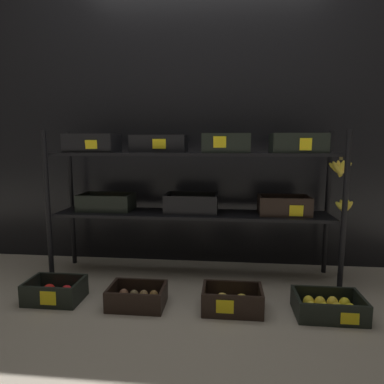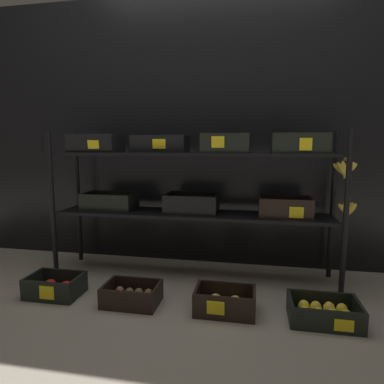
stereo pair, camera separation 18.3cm
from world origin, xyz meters
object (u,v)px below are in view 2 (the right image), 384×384
at_px(display_rack, 191,178).
at_px(crate_ground_lemon, 324,313).
at_px(crate_ground_apple_red, 55,288).
at_px(crate_ground_apple_gold, 225,303).
at_px(crate_ground_kiwi, 132,296).

bearing_deg(display_rack, crate_ground_lemon, -30.78).
bearing_deg(crate_ground_apple_red, crate_ground_apple_gold, -0.70).
bearing_deg(crate_ground_kiwi, crate_ground_lemon, -0.07).
bearing_deg(display_rack, crate_ground_apple_gold, -59.36).
relative_size(display_rack, crate_ground_kiwi, 6.34).
xyz_separation_m(display_rack, crate_ground_lemon, (0.79, -0.47, -0.64)).
distance_m(display_rack, crate_ground_lemon, 1.12).
xyz_separation_m(crate_ground_apple_red, crate_ground_lemon, (1.54, -0.01, -0.00)).
bearing_deg(crate_ground_apple_gold, crate_ground_apple_red, 179.30).
distance_m(crate_ground_kiwi, crate_ground_apple_gold, 0.53).
bearing_deg(crate_ground_kiwi, crate_ground_apple_red, 178.51).
distance_m(display_rack, crate_ground_apple_gold, 0.83).
bearing_deg(crate_ground_apple_red, crate_ground_lemon, -0.53).
distance_m(crate_ground_kiwi, crate_ground_lemon, 1.04).
distance_m(display_rack, crate_ground_kiwi, 0.83).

